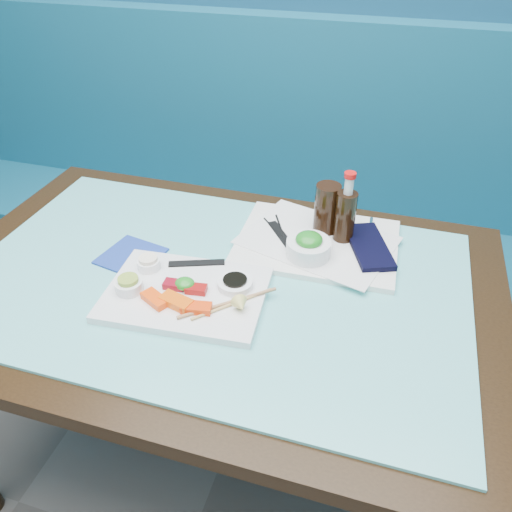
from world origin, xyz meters
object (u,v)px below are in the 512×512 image
(booth_bench, at_px, (288,229))
(dining_table, at_px, (215,306))
(sashimi_plate, at_px, (186,294))
(cola_glass, at_px, (327,209))
(blue_napkin, at_px, (131,256))
(cola_bottle_body, at_px, (345,219))
(seaweed_bowl, at_px, (308,248))
(serving_tray, at_px, (317,243))

(booth_bench, relative_size, dining_table, 2.14)
(sashimi_plate, relative_size, cola_glass, 2.66)
(blue_napkin, bearing_deg, cola_glass, 27.98)
(blue_napkin, bearing_deg, dining_table, -5.19)
(booth_bench, relative_size, cola_bottle_body, 19.45)
(booth_bench, xyz_separation_m, seaweed_bowl, (0.21, -0.70, 0.42))
(booth_bench, bearing_deg, cola_bottle_body, -64.86)
(sashimi_plate, bearing_deg, seaweed_bowl, 37.93)
(booth_bench, distance_m, seaweed_bowl, 0.84)
(sashimi_plate, height_order, cola_bottle_body, cola_bottle_body)
(cola_bottle_body, bearing_deg, blue_napkin, -157.09)
(cola_bottle_body, bearing_deg, seaweed_bowl, -125.58)
(booth_bench, bearing_deg, dining_table, -90.00)
(sashimi_plate, bearing_deg, cola_glass, 48.72)
(sashimi_plate, bearing_deg, serving_tray, 45.07)
(sashimi_plate, xyz_separation_m, cola_bottle_body, (0.32, 0.32, 0.07))
(cola_bottle_body, bearing_deg, cola_glass, 152.20)
(serving_tray, xyz_separation_m, seaweed_bowl, (-0.01, -0.07, 0.03))
(sashimi_plate, distance_m, cola_glass, 0.45)
(dining_table, height_order, seaweed_bowl, seaweed_bowl)
(serving_tray, bearing_deg, dining_table, -137.28)
(cola_bottle_body, height_order, blue_napkin, cola_bottle_body)
(booth_bench, height_order, sashimi_plate, booth_bench)
(sashimi_plate, distance_m, seaweed_bowl, 0.33)
(cola_bottle_body, bearing_deg, dining_table, -139.57)
(booth_bench, relative_size, sashimi_plate, 8.15)
(dining_table, relative_size, cola_bottle_body, 9.08)
(dining_table, relative_size, cola_glass, 10.13)
(seaweed_bowl, height_order, cola_glass, cola_glass)
(dining_table, xyz_separation_m, blue_napkin, (-0.24, 0.02, 0.09))
(seaweed_bowl, relative_size, blue_napkin, 0.80)
(dining_table, relative_size, blue_napkin, 9.88)
(sashimi_plate, relative_size, serving_tray, 0.88)
(serving_tray, relative_size, blue_napkin, 2.96)
(booth_bench, xyz_separation_m, dining_table, (0.00, -0.84, 0.29))
(dining_table, height_order, cola_glass, cola_glass)
(booth_bench, distance_m, cola_bottle_body, 0.81)
(booth_bench, bearing_deg, blue_napkin, -106.04)
(booth_bench, height_order, dining_table, booth_bench)
(booth_bench, height_order, seaweed_bowl, booth_bench)
(dining_table, relative_size, sashimi_plate, 3.80)
(booth_bench, distance_m, cola_glass, 0.77)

